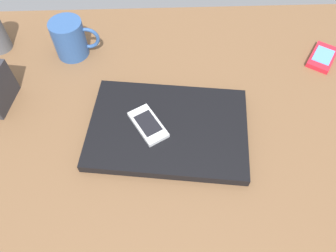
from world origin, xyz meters
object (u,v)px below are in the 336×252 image
Objects in this scene: laptop_closed at (168,128)px; cell_phone_on_desk at (322,57)px; coffee_mug at (70,39)px; cell_phone_on_laptop at (146,125)px.

laptop_closed is 2.98× the size of cell_phone_on_desk.
cell_phone_on_desk is at bearing -4.00° from coffee_mug.
coffee_mug is (-23.70, 25.61, 3.74)cm from laptop_closed.
cell_phone_on_laptop is 50.05cm from cell_phone_on_desk.
laptop_closed is 35.10cm from coffee_mug.
cell_phone_on_desk is 64.77cm from coffee_mug.
cell_phone_on_laptop reaches higher than laptop_closed.
cell_phone_on_laptop is 31.96cm from coffee_mug.
coffee_mug is at bearing 140.18° from laptop_closed.
coffee_mug is (-19.10, 25.53, 2.15)cm from cell_phone_on_laptop.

